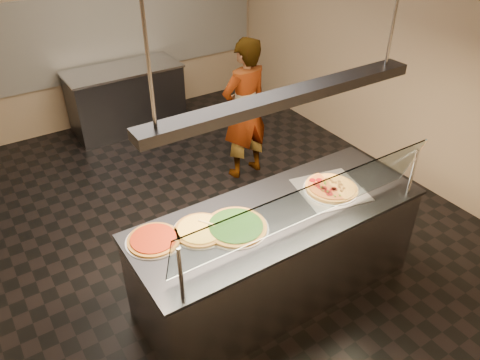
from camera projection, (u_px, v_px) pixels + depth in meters
ground at (211, 214)px, 5.37m from camera, size 5.00×6.00×0.02m
wall_back at (102, 20)px, 6.62m from camera, size 5.00×0.02×3.00m
wall_right at (387, 47)px, 5.66m from camera, size 0.02×6.00×3.00m
tile_band at (105, 35)px, 6.71m from camera, size 4.90×0.02×1.20m
serving_counter at (277, 253)px, 4.13m from camera, size 2.54×0.94×0.93m
sneeze_guard at (309, 204)px, 3.47m from camera, size 2.30×0.18×0.54m
perforated_tray at (331, 189)px, 4.13m from camera, size 0.65×0.65×0.01m
half_pizza_pepperoni at (322, 191)px, 4.06m from camera, size 0.32×0.49×0.05m
half_pizza_sausage at (340, 184)px, 4.17m from camera, size 0.32×0.49×0.04m
pizza_spinach at (236, 226)px, 3.69m from camera, size 0.52×0.52×0.03m
pizza_cheese at (200, 229)px, 3.66m from camera, size 0.44×0.44×0.03m
pizza_tomato at (153, 240)px, 3.56m from camera, size 0.43×0.43×0.03m
pizza_spatula at (214, 222)px, 3.72m from camera, size 0.27×0.19×0.02m
prep_table at (126, 99)px, 6.90m from camera, size 1.63×0.74×0.93m
worker at (245, 110)px, 5.61m from camera, size 0.68×0.48×1.76m
heat_lamp_housing at (286, 97)px, 3.31m from camera, size 2.30×0.18×0.08m
lamp_rod_left at (146, 45)px, 2.55m from camera, size 0.02×0.02×1.01m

